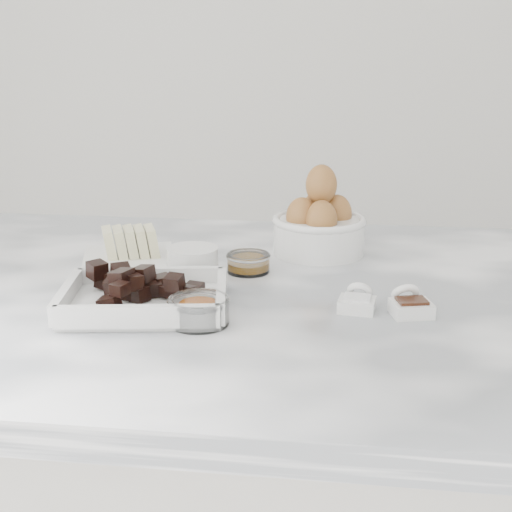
% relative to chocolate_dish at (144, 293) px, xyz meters
% --- Properties ---
extents(marble_slab, '(1.20, 0.80, 0.04)m').
position_rel_chocolate_dish_xyz_m(marble_slab, '(0.11, 0.10, -0.04)').
color(marble_slab, white).
rests_on(marble_slab, cabinet).
extents(chocolate_dish, '(0.24, 0.20, 0.06)m').
position_rel_chocolate_dish_xyz_m(chocolate_dish, '(0.00, 0.00, 0.00)').
color(chocolate_dish, white).
rests_on(chocolate_dish, marble_slab).
extents(butter_plate, '(0.18, 0.18, 0.06)m').
position_rel_chocolate_dish_xyz_m(butter_plate, '(-0.08, 0.19, -0.00)').
color(butter_plate, white).
rests_on(butter_plate, marble_slab).
extents(sugar_ramekin, '(0.08, 0.08, 0.05)m').
position_rel_chocolate_dish_xyz_m(sugar_ramekin, '(0.03, 0.14, 0.00)').
color(sugar_ramekin, white).
rests_on(sugar_ramekin, marble_slab).
extents(egg_bowl, '(0.16, 0.16, 0.15)m').
position_rel_chocolate_dish_xyz_m(egg_bowl, '(0.22, 0.29, 0.03)').
color(egg_bowl, white).
rests_on(egg_bowl, marble_slab).
extents(honey_bowl, '(0.07, 0.07, 0.03)m').
position_rel_chocolate_dish_xyz_m(honey_bowl, '(0.11, 0.18, -0.01)').
color(honey_bowl, white).
rests_on(honey_bowl, marble_slab).
extents(zest_bowl, '(0.08, 0.08, 0.03)m').
position_rel_chocolate_dish_xyz_m(zest_bowl, '(0.08, -0.04, -0.00)').
color(zest_bowl, white).
rests_on(zest_bowl, marble_slab).
extents(vanilla_spoon, '(0.06, 0.07, 0.04)m').
position_rel_chocolate_dish_xyz_m(vanilla_spoon, '(0.35, 0.03, -0.01)').
color(vanilla_spoon, white).
rests_on(vanilla_spoon, marble_slab).
extents(salt_spoon, '(0.05, 0.06, 0.04)m').
position_rel_chocolate_dish_xyz_m(salt_spoon, '(0.28, 0.04, -0.01)').
color(salt_spoon, white).
rests_on(salt_spoon, marble_slab).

